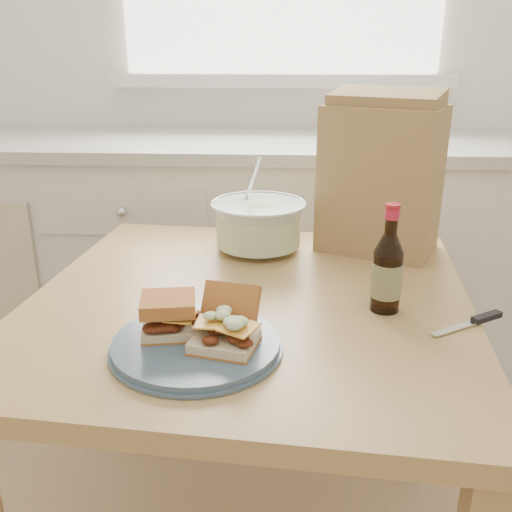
{
  "coord_description": "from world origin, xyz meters",
  "views": [
    {
      "loc": [
        0.03,
        -0.35,
        1.26
      ],
      "look_at": [
        -0.03,
        0.77,
        0.84
      ],
      "focal_mm": 40.0,
      "sensor_mm": 36.0,
      "label": 1
    }
  ],
  "objects_px": {
    "dining_table": "(249,344)",
    "coleslaw_bowl": "(258,226)",
    "plate": "(196,345)",
    "beer_bottle": "(387,271)",
    "paper_bag": "(381,180)"
  },
  "relations": [
    {
      "from": "coleslaw_bowl",
      "to": "beer_bottle",
      "type": "height_order",
      "value": "coleslaw_bowl"
    },
    {
      "from": "plate",
      "to": "coleslaw_bowl",
      "type": "height_order",
      "value": "coleslaw_bowl"
    },
    {
      "from": "dining_table",
      "to": "beer_bottle",
      "type": "xyz_separation_m",
      "value": [
        0.27,
        -0.05,
        0.19
      ]
    },
    {
      "from": "beer_bottle",
      "to": "plate",
      "type": "bearing_deg",
      "value": -155.52
    },
    {
      "from": "plate",
      "to": "beer_bottle",
      "type": "distance_m",
      "value": 0.4
    },
    {
      "from": "coleslaw_bowl",
      "to": "beer_bottle",
      "type": "relative_size",
      "value": 1.11
    },
    {
      "from": "plate",
      "to": "coleslaw_bowl",
      "type": "distance_m",
      "value": 0.53
    },
    {
      "from": "coleslaw_bowl",
      "to": "paper_bag",
      "type": "distance_m",
      "value": 0.33
    },
    {
      "from": "dining_table",
      "to": "coleslaw_bowl",
      "type": "relative_size",
      "value": 4.11
    },
    {
      "from": "coleslaw_bowl",
      "to": "plate",
      "type": "bearing_deg",
      "value": -99.06
    },
    {
      "from": "dining_table",
      "to": "paper_bag",
      "type": "xyz_separation_m",
      "value": [
        0.31,
        0.32,
        0.29
      ]
    },
    {
      "from": "plate",
      "to": "paper_bag",
      "type": "xyz_separation_m",
      "value": [
        0.39,
        0.54,
        0.17
      ]
    },
    {
      "from": "dining_table",
      "to": "plate",
      "type": "xyz_separation_m",
      "value": [
        -0.08,
        -0.22,
        0.12
      ]
    },
    {
      "from": "dining_table",
      "to": "beer_bottle",
      "type": "bearing_deg",
      "value": -3.92
    },
    {
      "from": "dining_table",
      "to": "paper_bag",
      "type": "height_order",
      "value": "paper_bag"
    }
  ]
}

